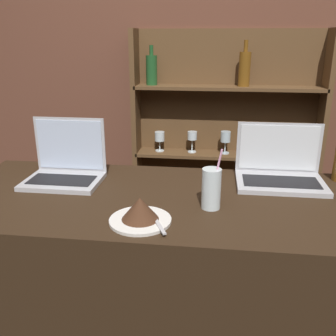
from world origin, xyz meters
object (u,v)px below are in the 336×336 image
at_px(laptop_far, 280,170).
at_px(laptop_near, 66,167).
at_px(cake_plate, 140,212).
at_px(water_glass, 211,188).

bearing_deg(laptop_far, laptop_near, -174.08).
xyz_separation_m(laptop_near, cake_plate, (0.37, -0.33, -0.02)).
bearing_deg(cake_plate, laptop_far, 40.55).
relative_size(laptop_near, laptop_far, 0.87).
bearing_deg(water_glass, cake_plate, -148.50).
bearing_deg(laptop_far, water_glass, -133.52).
xyz_separation_m(laptop_near, laptop_far, (0.85, 0.09, -0.01)).
xyz_separation_m(laptop_near, water_glass, (0.59, -0.19, 0.01)).
bearing_deg(laptop_near, water_glass, -18.19).
distance_m(laptop_near, laptop_far, 0.86).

